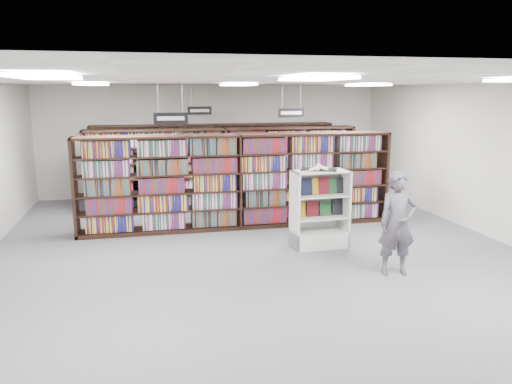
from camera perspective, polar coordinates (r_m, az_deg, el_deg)
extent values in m
plane|color=#535358|center=(9.47, 0.32, -7.14)|extent=(12.00, 12.00, 0.00)
cube|color=silver|center=(8.98, 0.34, 12.61)|extent=(10.00, 12.00, 0.10)
cube|color=silver|center=(14.95, -4.89, 5.91)|extent=(10.00, 0.10, 3.20)
cube|color=silver|center=(3.69, 22.36, -11.83)|extent=(10.00, 0.10, 3.20)
cube|color=silver|center=(11.31, 25.89, 3.08)|extent=(0.10, 12.00, 3.20)
cube|color=black|center=(11.11, -2.00, 1.21)|extent=(7.00, 0.60, 2.10)
cube|color=maroon|center=(11.11, -2.00, 1.21)|extent=(6.88, 0.42, 1.98)
cube|color=black|center=(13.05, -3.64, 2.71)|extent=(7.00, 0.60, 2.10)
cube|color=maroon|center=(13.05, -3.64, 2.71)|extent=(6.88, 0.42, 1.98)
cube|color=black|center=(14.72, -4.70, 3.68)|extent=(7.00, 0.60, 2.10)
cube|color=maroon|center=(14.72, -4.70, 3.68)|extent=(6.88, 0.42, 1.98)
cylinder|color=#B2B2B7|center=(9.75, -11.15, 10.60)|extent=(0.01, 0.01, 0.58)
cylinder|color=#B2B2B7|center=(9.78, -8.43, 10.69)|extent=(0.01, 0.01, 0.58)
cube|color=black|center=(9.77, -9.71, 8.30)|extent=(0.65, 0.02, 0.22)
cube|color=white|center=(9.76, -9.71, 8.30)|extent=(0.52, 0.00, 0.08)
cylinder|color=#B2B2B7|center=(12.20, 3.03, 10.89)|extent=(0.01, 0.01, 0.58)
cylinder|color=#B2B2B7|center=(12.33, 5.10, 10.87)|extent=(0.01, 0.01, 0.58)
cube|color=black|center=(12.27, 4.04, 9.01)|extent=(0.65, 0.02, 0.22)
cube|color=white|center=(12.26, 4.06, 9.01)|extent=(0.52, 0.00, 0.08)
cylinder|color=#B2B2B7|center=(13.81, -7.45, 10.86)|extent=(0.01, 0.01, 0.58)
cylinder|color=#B2B2B7|center=(13.86, -5.54, 10.90)|extent=(0.01, 0.01, 0.58)
cube|color=black|center=(13.84, -6.46, 9.23)|extent=(0.65, 0.02, 0.22)
cube|color=white|center=(13.83, -6.45, 9.23)|extent=(0.52, 0.00, 0.08)
cube|color=white|center=(5.83, -22.84, 12.06)|extent=(0.60, 1.20, 0.04)
cube|color=white|center=(6.10, 6.89, 12.77)|extent=(0.60, 1.20, 0.04)
cube|color=white|center=(10.79, -18.27, 11.63)|extent=(0.60, 1.20, 0.04)
cube|color=white|center=(10.94, -2.08, 12.16)|extent=(0.60, 1.20, 0.04)
cube|color=white|center=(11.87, 12.62, 11.84)|extent=(0.60, 1.20, 0.04)
cube|color=silver|center=(9.97, 7.21, -5.30)|extent=(1.11, 0.60, 0.33)
cube|color=silver|center=(9.62, 4.41, -2.15)|extent=(0.07, 0.55, 1.52)
cube|color=silver|center=(10.02, 10.06, -1.74)|extent=(0.07, 0.55, 1.52)
cube|color=silver|center=(10.04, 6.72, -1.62)|extent=(1.09, 0.09, 1.52)
cube|color=silver|center=(9.67, 7.40, 2.37)|extent=(1.11, 0.60, 0.03)
cube|color=silver|center=(9.85, 7.27, -2.87)|extent=(1.03, 0.55, 0.02)
cube|color=silver|center=(9.75, 7.33, -0.39)|extent=(1.03, 0.55, 0.02)
cube|color=black|center=(9.61, 4.91, 0.56)|extent=(0.22, 0.09, 0.33)
cube|color=#141A39|center=(9.67, 5.85, 0.61)|extent=(0.22, 0.09, 0.33)
cube|color=orange|center=(9.73, 6.78, 0.66)|extent=(0.22, 0.09, 0.33)
cube|color=maroon|center=(9.80, 7.70, 0.70)|extent=(0.22, 0.09, 0.33)
cube|color=#184A23|center=(9.87, 8.61, 0.75)|extent=(0.22, 0.09, 0.33)
cube|color=black|center=(9.94, 9.50, 0.80)|extent=(0.22, 0.09, 0.33)
cube|color=orange|center=(9.71, 4.98, -2.02)|extent=(0.24, 0.07, 0.31)
cube|color=maroon|center=(9.81, 6.45, -1.92)|extent=(0.24, 0.07, 0.31)
cube|color=#184A23|center=(9.91, 7.90, -1.82)|extent=(0.24, 0.07, 0.31)
cube|color=black|center=(10.02, 9.32, -1.72)|extent=(0.24, 0.07, 0.31)
cube|color=black|center=(9.73, 7.21, 2.57)|extent=(0.78, 0.64, 0.02)
cube|color=white|center=(9.67, 6.30, 2.61)|extent=(0.43, 0.46, 0.06)
cube|color=white|center=(9.78, 8.11, 2.66)|extent=(0.42, 0.45, 0.08)
cylinder|color=white|center=(9.71, 7.10, 2.88)|extent=(0.23, 0.36, 0.10)
imported|color=#554F5A|center=(8.56, 15.85, -3.52)|extent=(0.68, 0.49, 1.74)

